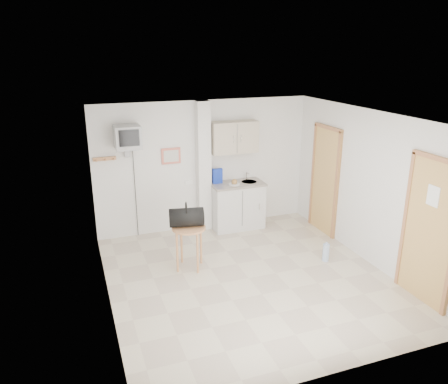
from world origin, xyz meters
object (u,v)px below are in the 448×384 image
object	(u,v)px
crt_television	(128,138)
round_table	(189,234)
duffel_bag	(186,217)
water_bottle	(326,252)

from	to	relation	value
crt_television	round_table	xyz separation A→B (m)	(0.68, -1.37, -1.34)
round_table	crt_television	bearing A→B (deg)	116.50
duffel_bag	water_bottle	distance (m)	2.42
round_table	duffel_bag	bearing A→B (deg)	112.50
duffel_bag	water_bottle	world-z (taller)	duffel_bag
round_table	water_bottle	size ratio (longest dim) A/B	2.12
crt_television	water_bottle	size ratio (longest dim) A/B	6.38
duffel_bag	water_bottle	size ratio (longest dim) A/B	1.74
crt_television	duffel_bag	bearing A→B (deg)	-63.36
crt_television	round_table	world-z (taller)	crt_television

